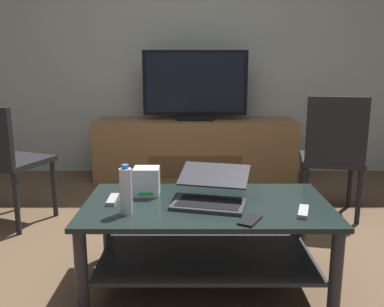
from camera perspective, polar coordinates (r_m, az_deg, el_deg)
The scene contains 13 objects.
ground_plane at distance 2.29m, azimuth -1.21°, elevation -18.03°, with size 7.68×7.68×0.00m, color brown.
back_wall at distance 4.43m, azimuth -0.69°, elevation 15.57°, with size 6.40×0.12×2.80m, color #A8B2A8.
coffee_table at distance 2.18m, azimuth 1.91°, elevation -10.27°, with size 1.26×0.69×0.45m.
media_cabinet at distance 4.19m, azimuth 0.29°, elevation 0.62°, with size 1.99×0.52×0.60m.
television at distance 4.09m, azimuth 0.30°, elevation 9.22°, with size 1.03×0.20×0.68m.
dining_chair at distance 3.23m, azimuth 18.79°, elevation 0.21°, with size 0.52×0.52×0.93m.
side_chair at distance 3.20m, azimuth -24.74°, elevation -0.50°, with size 0.57×0.57×0.88m.
laptop at distance 2.12m, azimuth 2.53°, elevation -5.37°, with size 0.44×0.44×0.16m.
router_box at distance 2.25m, azimuth -6.43°, elevation -3.85°, with size 0.14×0.12×0.15m.
water_bottle_near at distance 1.98m, azimuth -9.28°, elevation -5.12°, with size 0.06×0.06×0.24m.
cell_phone at distance 1.91m, azimuth 7.92°, elevation -9.15°, with size 0.07×0.14×0.01m, color black.
tv_remote at distance 2.05m, azimuth 15.05°, elevation -7.77°, with size 0.04×0.16×0.02m, color #99999E.
soundbar_remote at distance 2.19m, azimuth -11.05°, elevation -6.28°, with size 0.04×0.16×0.02m, color #99999E.
Camera 1 is at (0.04, -1.97, 1.16)m, focal length 38.48 mm.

